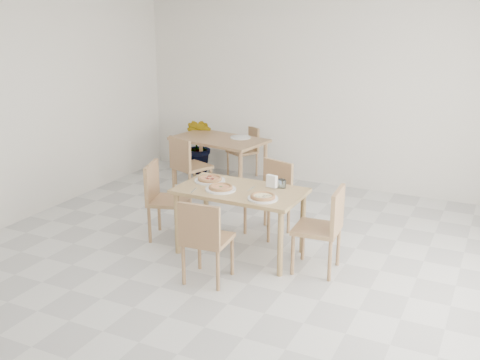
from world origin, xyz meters
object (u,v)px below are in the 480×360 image
at_px(chair_back_n, 246,148).
at_px(second_table, 219,144).
at_px(plate_empty, 241,137).
at_px(napkin_holder, 272,182).
at_px(pizza_pepperoni, 210,179).
at_px(pizza_margherita, 221,187).
at_px(plate_mushroom, 263,198).
at_px(chair_north, 272,192).
at_px(chair_west, 162,195).
at_px(chair_east, 325,224).
at_px(chair_south, 204,236).
at_px(tumbler_b, 281,184).
at_px(plate_pepperoni, 210,180).
at_px(tumbler_a, 283,184).
at_px(chair_back_s, 187,163).
at_px(main_table, 240,197).
at_px(potted_plant, 200,146).
at_px(pizza_mushroom, 263,196).
at_px(plate_margherita, 221,189).

bearing_deg(chair_back_n, second_table, -70.51).
bearing_deg(plate_empty, napkin_holder, -55.96).
height_order(pizza_pepperoni, chair_back_n, pizza_pepperoni).
bearing_deg(pizza_margherita, plate_mushroom, -8.19).
relative_size(chair_north, chair_west, 0.97).
distance_m(chair_north, chair_back_n, 2.43).
relative_size(chair_north, chair_east, 0.96).
bearing_deg(chair_south, plate_empty, -75.22).
bearing_deg(tumbler_b, second_table, 133.91).
xyz_separation_m(plate_pepperoni, napkin_holder, (0.73, 0.08, 0.06)).
bearing_deg(tumbler_a, chair_back_s, 150.06).
bearing_deg(plate_empty, main_table, -64.15).
bearing_deg(main_table, chair_north, 85.00).
relative_size(chair_west, pizza_pepperoni, 2.78).
relative_size(chair_south, potted_plant, 0.95).
height_order(tumbler_b, chair_back_n, tumbler_b).
bearing_deg(pizza_pepperoni, second_table, 115.25).
xyz_separation_m(pizza_margherita, second_table, (-1.17, 2.16, -0.12)).
distance_m(plate_mushroom, pizza_mushroom, 0.02).
relative_size(second_table, potted_plant, 1.62).
distance_m(chair_north, chair_east, 1.18).
bearing_deg(plate_pepperoni, pizza_pepperoni, 0.00).
relative_size(chair_back_s, chair_back_n, 1.15).
height_order(pizza_margherita, tumbler_b, tumbler_b).
relative_size(pizza_mushroom, chair_back_s, 0.32).
height_order(tumbler_a, second_table, tumbler_a).
xyz_separation_m(chair_east, pizza_pepperoni, (-1.42, 0.14, 0.25)).
bearing_deg(chair_north, plate_mushroom, -55.45).
height_order(chair_west, second_table, chair_west).
bearing_deg(chair_back_s, pizza_margherita, 153.12).
bearing_deg(pizza_mushroom, plate_mushroom, -90.00).
distance_m(tumbler_b, chair_back_s, 2.18).
bearing_deg(tumbler_b, chair_north, 123.16).
height_order(tumbler_a, napkin_holder, napkin_holder).
relative_size(plate_mushroom, second_table, 0.21).
height_order(chair_north, chair_back_n, chair_north).
distance_m(chair_west, plate_empty, 2.22).
xyz_separation_m(pizza_mushroom, plate_empty, (-1.43, 2.40, -0.02)).
height_order(chair_north, second_table, chair_north).
relative_size(plate_margherita, plate_pepperoni, 0.95).
height_order(plate_margherita, tumbler_a, tumbler_a).
height_order(chair_north, plate_empty, chair_north).
height_order(main_table, second_table, same).
height_order(plate_mushroom, chair_back_s, chair_back_s).
height_order(chair_north, chair_west, chair_west).
bearing_deg(napkin_holder, second_table, 142.55).
distance_m(chair_back_n, potted_plant, 0.75).
height_order(plate_pepperoni, chair_back_s, chair_back_s).
bearing_deg(chair_back_s, chair_south, 145.88).
distance_m(chair_north, second_table, 1.95).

